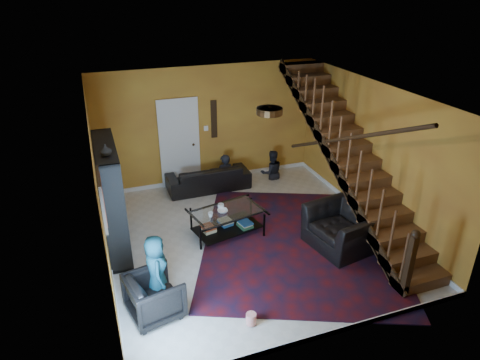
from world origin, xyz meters
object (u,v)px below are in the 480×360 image
at_px(armchair_right, 342,228).
at_px(coffee_table, 227,220).
at_px(sofa, 208,177).
at_px(armchair_left, 155,296).
at_px(bookshelf, 112,199).

height_order(armchair_right, coffee_table, armchair_right).
xyz_separation_m(sofa, armchair_left, (-1.90, -3.78, 0.06)).
distance_m(bookshelf, armchair_left, 2.20).
distance_m(armchair_left, armchair_right, 3.61).
bearing_deg(sofa, coffee_table, 84.12).
bearing_deg(armchair_right, sofa, -162.42).
distance_m(sofa, armchair_right, 3.56).
distance_m(sofa, armchair_left, 4.23).
xyz_separation_m(bookshelf, armchair_left, (0.35, -2.08, -0.62)).
height_order(sofa, armchair_right, armchair_right).
relative_size(armchair_right, coffee_table, 0.81).
distance_m(sofa, coffee_table, 2.04).
xyz_separation_m(armchair_left, armchair_right, (3.55, 0.63, 0.04)).
bearing_deg(armchair_left, armchair_right, -92.45).
height_order(armchair_left, coffee_table, armchair_left).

